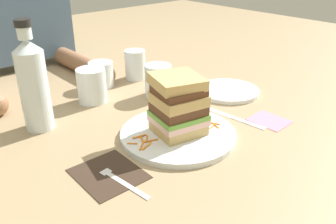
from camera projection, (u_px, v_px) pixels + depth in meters
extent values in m
plane|color=#9E8460|center=(170.00, 133.00, 0.82)|extent=(3.00, 3.00, 0.00)
cylinder|color=white|center=(177.00, 135.00, 0.80)|extent=(0.26, 0.26, 0.01)
cube|color=tan|center=(177.00, 128.00, 0.79)|extent=(0.12, 0.11, 0.02)
cube|color=beige|center=(177.00, 120.00, 0.78)|extent=(0.12, 0.12, 0.01)
cube|color=#6BA83D|center=(177.00, 115.00, 0.78)|extent=(0.12, 0.12, 0.01)
cube|color=#56331E|center=(177.00, 109.00, 0.77)|extent=(0.12, 0.11, 0.02)
cube|color=tan|center=(177.00, 100.00, 0.76)|extent=(0.12, 0.11, 0.02)
cube|color=#56331E|center=(177.00, 91.00, 0.75)|extent=(0.11, 0.11, 0.02)
cube|color=tan|center=(176.00, 82.00, 0.75)|extent=(0.12, 0.12, 0.03)
cylinder|color=orange|center=(151.00, 141.00, 0.76)|extent=(0.03, 0.01, 0.00)
cylinder|color=orange|center=(133.00, 144.00, 0.74)|extent=(0.02, 0.02, 0.00)
cylinder|color=orange|center=(143.00, 140.00, 0.76)|extent=(0.02, 0.03, 0.00)
cylinder|color=orange|center=(147.00, 139.00, 0.76)|extent=(0.02, 0.02, 0.00)
cylinder|color=orange|center=(141.00, 146.00, 0.74)|extent=(0.03, 0.02, 0.00)
cylinder|color=orange|center=(147.00, 146.00, 0.74)|extent=(0.03, 0.01, 0.00)
cylinder|color=orange|center=(139.00, 137.00, 0.77)|extent=(0.03, 0.01, 0.00)
cylinder|color=orange|center=(204.00, 124.00, 0.82)|extent=(0.01, 0.02, 0.00)
cylinder|color=orange|center=(203.00, 126.00, 0.82)|extent=(0.02, 0.02, 0.00)
cylinder|color=orange|center=(213.00, 123.00, 0.83)|extent=(0.02, 0.03, 0.00)
cylinder|color=orange|center=(205.00, 126.00, 0.82)|extent=(0.03, 0.01, 0.00)
cylinder|color=orange|center=(203.00, 124.00, 0.83)|extent=(0.02, 0.02, 0.00)
cylinder|color=orange|center=(212.00, 127.00, 0.82)|extent=(0.03, 0.01, 0.00)
cylinder|color=orange|center=(216.00, 126.00, 0.82)|extent=(0.01, 0.03, 0.00)
cylinder|color=orange|center=(210.00, 123.00, 0.83)|extent=(0.02, 0.01, 0.00)
cube|color=#38281E|center=(108.00, 173.00, 0.67)|extent=(0.12, 0.13, 0.00)
cube|color=silver|center=(128.00, 184.00, 0.64)|extent=(0.02, 0.11, 0.00)
cube|color=silver|center=(106.00, 170.00, 0.68)|extent=(0.02, 0.02, 0.00)
cylinder|color=silver|center=(100.00, 163.00, 0.70)|extent=(0.01, 0.04, 0.00)
cylinder|color=silver|center=(98.00, 164.00, 0.69)|extent=(0.01, 0.04, 0.00)
cylinder|color=silver|center=(95.00, 166.00, 0.69)|extent=(0.01, 0.04, 0.00)
cylinder|color=silver|center=(93.00, 167.00, 0.69)|extent=(0.01, 0.04, 0.00)
cube|color=silver|center=(248.00, 123.00, 0.86)|extent=(0.02, 0.10, 0.00)
cube|color=silver|center=(215.00, 111.00, 0.92)|extent=(0.02, 0.11, 0.00)
cylinder|color=white|center=(158.00, 81.00, 1.00)|extent=(0.08, 0.08, 0.09)
cylinder|color=orange|center=(158.00, 87.00, 1.01)|extent=(0.07, 0.07, 0.05)
cylinder|color=silver|center=(35.00, 91.00, 0.80)|extent=(0.07, 0.07, 0.19)
cone|color=silver|center=(26.00, 45.00, 0.75)|extent=(0.07, 0.07, 0.03)
cylinder|color=silver|center=(24.00, 33.00, 0.74)|extent=(0.03, 0.03, 0.03)
cylinder|color=black|center=(22.00, 23.00, 0.73)|extent=(0.04, 0.04, 0.02)
cylinder|color=silver|center=(92.00, 86.00, 0.96)|extent=(0.08, 0.08, 0.09)
cylinder|color=silver|center=(135.00, 65.00, 1.13)|extent=(0.07, 0.07, 0.09)
cylinder|color=silver|center=(101.00, 75.00, 1.07)|extent=(0.07, 0.07, 0.08)
cylinder|color=white|center=(228.00, 91.00, 1.03)|extent=(0.18, 0.18, 0.01)
cube|color=pink|center=(269.00, 120.00, 0.87)|extent=(0.08, 0.09, 0.00)
cylinder|color=#936647|center=(82.00, 64.00, 1.18)|extent=(0.06, 0.28, 0.06)
sphere|color=#936647|center=(105.00, 75.00, 1.09)|extent=(0.06, 0.06, 0.06)
cube|color=slate|center=(2.00, 13.00, 1.14)|extent=(0.44, 0.11, 0.33)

